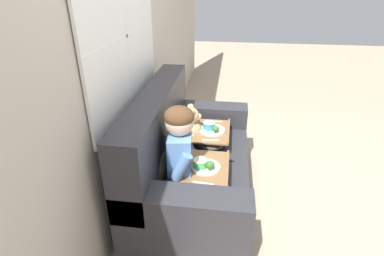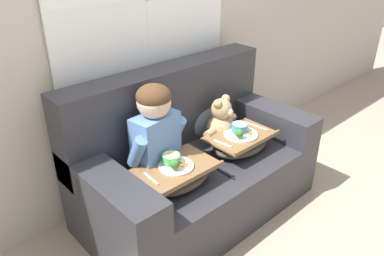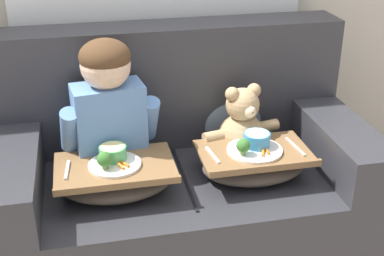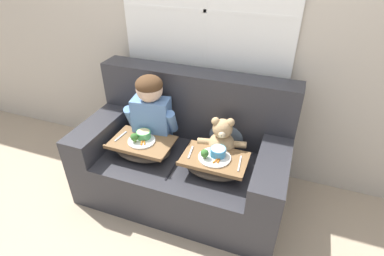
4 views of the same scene
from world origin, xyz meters
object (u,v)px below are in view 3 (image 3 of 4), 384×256
(teddy_bear, at_px, (242,127))
(lap_tray_teddy, at_px, (254,162))
(couch, at_px, (179,175))
(child_figure, at_px, (108,101))
(lap_tray_child, at_px, (116,177))
(throw_pillow_behind_teddy, at_px, (231,109))
(throw_pillow_behind_child, at_px, (108,120))

(teddy_bear, xyz_separation_m, lap_tray_teddy, (-0.00, -0.18, -0.08))
(couch, distance_m, lap_tray_teddy, 0.37)
(child_figure, bearing_deg, teddy_bear, -0.36)
(lap_tray_child, bearing_deg, throw_pillow_behind_teddy, 31.37)
(lap_tray_teddy, bearing_deg, child_figure, 162.16)
(child_figure, xyz_separation_m, teddy_bear, (0.58, -0.00, -0.18))
(throw_pillow_behind_teddy, relative_size, child_figure, 0.63)
(throw_pillow_behind_child, bearing_deg, lap_tray_child, -90.11)
(child_figure, height_order, teddy_bear, child_figure)
(lap_tray_child, relative_size, lap_tray_teddy, 1.03)
(couch, distance_m, throw_pillow_behind_teddy, 0.41)
(couch, relative_size, throw_pillow_behind_child, 4.55)
(throw_pillow_behind_teddy, xyz_separation_m, child_figure, (-0.58, -0.17, 0.16))
(throw_pillow_behind_teddy, bearing_deg, throw_pillow_behind_child, 180.00)
(throw_pillow_behind_teddy, xyz_separation_m, lap_tray_child, (-0.58, -0.36, -0.09))
(throw_pillow_behind_child, xyz_separation_m, teddy_bear, (0.58, -0.17, -0.01))
(couch, xyz_separation_m, throw_pillow_behind_teddy, (0.29, 0.17, 0.23))
(throw_pillow_behind_child, distance_m, child_figure, 0.23)
(throw_pillow_behind_child, xyz_separation_m, child_figure, (0.00, -0.17, 0.16))
(throw_pillow_behind_teddy, bearing_deg, child_figure, -163.86)
(couch, height_order, child_figure, child_figure)
(throw_pillow_behind_teddy, bearing_deg, couch, -149.23)
(throw_pillow_behind_teddy, relative_size, teddy_bear, 0.99)
(throw_pillow_behind_child, bearing_deg, throw_pillow_behind_teddy, 0.00)
(throw_pillow_behind_teddy, bearing_deg, lap_tray_child, -148.63)
(couch, bearing_deg, lap_tray_teddy, -32.07)
(child_figure, bearing_deg, lap_tray_teddy, -17.84)
(throw_pillow_behind_teddy, distance_m, child_figure, 0.63)
(lap_tray_child, bearing_deg, couch, 31.96)
(child_figure, bearing_deg, couch, -0.97)
(couch, height_order, throw_pillow_behind_teddy, couch)
(couch, relative_size, lap_tray_child, 3.37)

